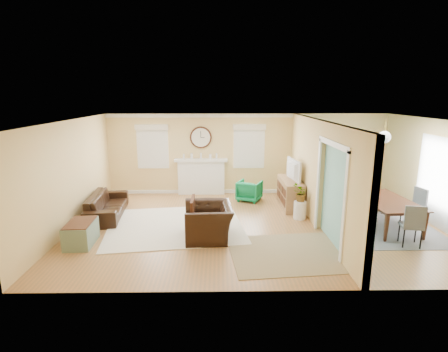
{
  "coord_description": "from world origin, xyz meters",
  "views": [
    {
      "loc": [
        -0.94,
        -8.2,
        3.19
      ],
      "look_at": [
        -0.8,
        0.3,
        1.2
      ],
      "focal_mm": 28.0,
      "sensor_mm": 36.0,
      "label": 1
    }
  ],
  "objects": [
    {
      "name": "credenza",
      "position": [
        1.13,
        1.52,
        0.4
      ],
      "size": [
        0.52,
        1.53,
        0.8
      ],
      "color": "#A67C4E",
      "rests_on": "floor"
    },
    {
      "name": "fireplace",
      "position": [
        -1.5,
        2.88,
        0.6
      ],
      "size": [
        1.7,
        0.3,
        1.17
      ],
      "color": "white",
      "rests_on": "ground"
    },
    {
      "name": "dining_chair_s",
      "position": [
        3.18,
        -1.24,
        0.56
      ],
      "size": [
        0.49,
        0.49,
        0.95
      ],
      "color": "slate",
      "rests_on": "floor"
    },
    {
      "name": "dining_chair_w",
      "position": [
        2.62,
        -0.04,
        0.58
      ],
      "size": [
        0.54,
        0.54,
        0.98
      ],
      "color": "white",
      "rests_on": "floor"
    },
    {
      "name": "dining_chair_n",
      "position": [
        3.24,
        1.05,
        0.53
      ],
      "size": [
        0.48,
        0.48,
        0.91
      ],
      "color": "slate",
      "rests_on": "floor"
    },
    {
      "name": "dining_table",
      "position": [
        3.18,
        -0.12,
        0.35
      ],
      "size": [
        1.23,
        2.04,
        0.69
      ],
      "primitive_type": "imported",
      "rotation": [
        0.0,
        0.0,
        1.64
      ],
      "color": "#431F10",
      "rests_on": "floor"
    },
    {
      "name": "garden_stool",
      "position": [
        1.19,
        0.46,
        0.24
      ],
      "size": [
        0.32,
        0.32,
        0.47
      ],
      "primitive_type": "cylinder",
      "color": "white",
      "rests_on": "floor"
    },
    {
      "name": "wall_right",
      "position": [
        4.5,
        0.0,
        1.3
      ],
      "size": [
        0.02,
        6.0,
        2.6
      ],
      "primitive_type": "cube",
      "color": "#E9BB72",
      "rests_on": "ground"
    },
    {
      "name": "wall_back",
      "position": [
        0.0,
        3.0,
        1.3
      ],
      "size": [
        9.0,
        0.02,
        2.6
      ],
      "primitive_type": "cube",
      "color": "#E9BB72",
      "rests_on": "ground"
    },
    {
      "name": "tv",
      "position": [
        1.12,
        1.52,
        1.1
      ],
      "size": [
        0.28,
        1.04,
        0.6
      ],
      "primitive_type": "imported",
      "rotation": [
        0.0,
        0.0,
        1.71
      ],
      "color": "black",
      "rests_on": "credenza"
    },
    {
      "name": "sofa",
      "position": [
        -3.93,
        0.77,
        0.3
      ],
      "size": [
        1.02,
        2.15,
        0.61
      ],
      "primitive_type": "imported",
      "rotation": [
        0.0,
        0.0,
        1.67
      ],
      "color": "black",
      "rests_on": "floor"
    },
    {
      "name": "potted_plant",
      "position": [
        1.19,
        0.46,
        0.7
      ],
      "size": [
        0.54,
        0.55,
        0.46
      ],
      "primitive_type": "imported",
      "rotation": [
        0.0,
        0.0,
        4.04
      ],
      "color": "#337F33",
      "rests_on": "garden_stool"
    },
    {
      "name": "floor",
      "position": [
        0.0,
        0.0,
        0.0
      ],
      "size": [
        9.0,
        9.0,
        0.0
      ],
      "primitive_type": "plane",
      "color": "olive",
      "rests_on": "ground"
    },
    {
      "name": "wall_left",
      "position": [
        -4.5,
        0.0,
        1.3
      ],
      "size": [
        0.02,
        6.0,
        2.6
      ],
      "primitive_type": "cube",
      "color": "#E9BB72",
      "rests_on": "ground"
    },
    {
      "name": "window_left",
      "position": [
        -3.05,
        2.95,
        1.66
      ],
      "size": [
        1.05,
        0.13,
        1.42
      ],
      "color": "white",
      "rests_on": "wall_back"
    },
    {
      "name": "wall_clock",
      "position": [
        -1.5,
        2.97,
        1.85
      ],
      "size": [
        0.7,
        0.07,
        0.7
      ],
      "color": "#431F10",
      "rests_on": "wall_back"
    },
    {
      "name": "window_right",
      "position": [
        0.05,
        2.95,
        1.66
      ],
      "size": [
        1.05,
        0.13,
        1.42
      ],
      "color": "white",
      "rests_on": "wall_back"
    },
    {
      "name": "dining_chair_e",
      "position": [
        3.85,
        -0.09,
        0.57
      ],
      "size": [
        0.5,
        0.5,
        0.96
      ],
      "color": "slate",
      "rests_on": "floor"
    },
    {
      "name": "ceiling",
      "position": [
        0.0,
        0.0,
        2.6
      ],
      "size": [
        9.0,
        6.0,
        0.02
      ],
      "primitive_type": "cube",
      "color": "white",
      "rests_on": "wall_back"
    },
    {
      "name": "pendant",
      "position": [
        3.0,
        0.0,
        2.2
      ],
      "size": [
        0.3,
        0.3,
        0.55
      ],
      "color": "gold",
      "rests_on": "ceiling"
    },
    {
      "name": "rug_grey",
      "position": [
        3.18,
        -0.12,
        0.01
      ],
      "size": [
        2.21,
        2.77,
        0.01
      ],
      "primitive_type": "cube",
      "color": "slate",
      "rests_on": "floor"
    },
    {
      "name": "green_chair",
      "position": [
        0.01,
        2.11,
        0.31
      ],
      "size": [
        0.89,
        0.9,
        0.62
      ],
      "primitive_type": "imported",
      "rotation": [
        0.0,
        0.0,
        2.71
      ],
      "color": "#096338",
      "rests_on": "floor"
    },
    {
      "name": "rug_cream",
      "position": [
        -2.02,
        0.01,
        0.01
      ],
      "size": [
        3.61,
        3.24,
        0.02
      ],
      "primitive_type": "cube",
      "rotation": [
        0.0,
        0.0,
        0.13
      ],
      "color": "beige",
      "rests_on": "floor"
    },
    {
      "name": "wall_front",
      "position": [
        0.0,
        -3.0,
        1.3
      ],
      "size": [
        9.0,
        0.02,
        2.6
      ],
      "primitive_type": "cube",
      "color": "#E9BB72",
      "rests_on": "ground"
    },
    {
      "name": "eames_chair",
      "position": [
        -1.17,
        -0.75,
        0.39
      ],
      "size": [
        1.13,
        1.27,
        0.78
      ],
      "primitive_type": "imported",
      "rotation": [
        0.0,
        0.0,
        -1.49
      ],
      "color": "black",
      "rests_on": "floor"
    },
    {
      "name": "rug_jute",
      "position": [
        0.5,
        -1.59,
        0.01
      ],
      "size": [
        2.53,
        2.14,
        0.01
      ],
      "primitive_type": "cube",
      "rotation": [
        0.0,
        0.0,
        0.09
      ],
      "color": "tan",
      "rests_on": "floor"
    },
    {
      "name": "trunk",
      "position": [
        -3.93,
        -1.06,
        0.25
      ],
      "size": [
        0.58,
        0.91,
        0.51
      ],
      "color": "slate",
      "rests_on": "floor"
    },
    {
      "name": "partition",
      "position": [
        1.51,
        0.28,
        1.36
      ],
      "size": [
        0.17,
        6.0,
        2.6
      ],
      "color": "#E9BB72",
      "rests_on": "ground"
    },
    {
      "name": "french_doors",
      "position": [
        4.45,
        0.0,
        1.1
      ],
      "size": [
        0.06,
        1.7,
        2.2
      ],
      "color": "white",
      "rests_on": "ground"
    }
  ]
}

